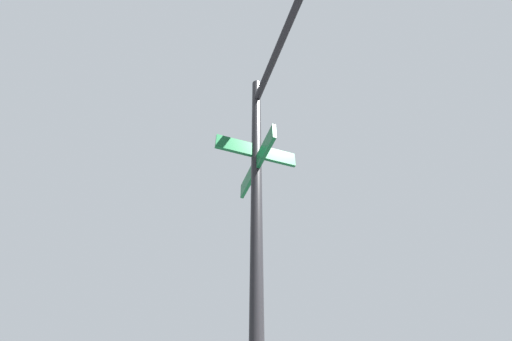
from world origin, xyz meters
name	(u,v)px	position (x,y,z in m)	size (l,w,h in m)	color
traffic_signal_near	(311,54)	(-6.15, -6.44, 3.78)	(2.93, 2.42, 5.35)	black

